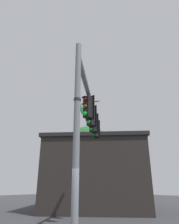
{
  "coord_description": "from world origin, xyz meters",
  "views": [
    {
      "loc": [
        -4.42,
        3.99,
        2.06
      ],
      "look_at": [
        2.1,
        -2.74,
        5.53
      ],
      "focal_mm": 31.63,
      "sensor_mm": 36.0,
      "label": 1
    }
  ],
  "objects": [
    {
      "name": "tree_by_storefront",
      "position": [
        9.12,
        -9.82,
        5.35
      ],
      "size": [
        4.47,
        4.47,
        7.59
      ],
      "color": "#4C3823",
      "rests_on": "ground"
    },
    {
      "name": "signal_pole",
      "position": [
        0.0,
        0.0,
        3.45
      ],
      "size": [
        0.2,
        0.2,
        6.91
      ],
      "primitive_type": "cylinder",
      "color": "slate",
      "rests_on": "ground"
    },
    {
      "name": "traffic_light_mid_inner",
      "position": [
        2.46,
        -3.2,
        5.52
      ],
      "size": [
        0.54,
        0.49,
        1.31
      ],
      "color": "black"
    },
    {
      "name": "traffic_light_nearest_pole",
      "position": [
        1.67,
        -2.16,
        5.52
      ],
      "size": [
        0.54,
        0.49,
        1.31
      ],
      "color": "black"
    },
    {
      "name": "street_name_sign",
      "position": [
        0.23,
        -0.3,
        4.69
      ],
      "size": [
        0.83,
        1.04,
        0.22
      ],
      "color": "#147238"
    },
    {
      "name": "traffic_light_mid_outer",
      "position": [
        3.25,
        -4.23,
        5.52
      ],
      "size": [
        0.54,
        0.49,
        1.31
      ],
      "color": "black"
    },
    {
      "name": "bird_flying",
      "position": [
        4.96,
        -6.54,
        8.16
      ],
      "size": [
        0.36,
        0.36,
        0.1
      ],
      "color": "black"
    },
    {
      "name": "storefront_building",
      "position": [
        8.23,
        -9.91,
        2.98
      ],
      "size": [
        11.65,
        11.69,
        5.93
      ],
      "color": "#282321",
      "rests_on": "ground"
    },
    {
      "name": "traffic_light_arm_end",
      "position": [
        4.04,
        -5.26,
        5.52
      ],
      "size": [
        0.54,
        0.49,
        1.31
      ],
      "color": "black"
    },
    {
      "name": "mast_arm",
      "position": [
        2.19,
        -2.87,
        6.33
      ],
      "size": [
        4.56,
        5.86,
        0.22
      ],
      "primitive_type": "cylinder",
      "rotation": [
        0.0,
        1.57,
        5.37
      ],
      "color": "slate"
    }
  ]
}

